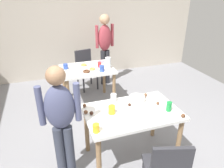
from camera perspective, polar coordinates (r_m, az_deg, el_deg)
name	(u,v)px	position (r m, az deg, el deg)	size (l,w,h in m)	color
ground_plane	(123,157)	(3.10, 3.14, -19.18)	(6.40, 6.40, 0.00)	gray
wall_back	(76,25)	(5.38, -9.68, 15.59)	(6.40, 0.10, 2.60)	#BCB2A3
dining_table_near	(132,118)	(2.70, 5.34, -9.16)	(1.17, 0.75, 0.75)	white
dining_table_far	(87,74)	(4.05, -6.73, 2.80)	(0.98, 0.77, 0.75)	white
chair_far_table	(85,67)	(4.80, -7.24, 4.63)	(0.48, 0.48, 0.87)	#2D2D33
person_girl_near	(61,118)	(2.36, -13.74, -8.85)	(0.45, 0.23, 1.47)	#383D4C
person_adult_far	(105,44)	(4.81, -1.95, 10.93)	(0.46, 0.25, 1.62)	#28282D
mixing_bowl	(137,99)	(2.85, 6.81, -4.00)	(0.21, 0.21, 0.07)	white
soda_can	(169,106)	(2.70, 15.23, -5.91)	(0.07, 0.07, 0.12)	#198438
fork_near	(128,121)	(2.47, 4.34, -9.89)	(0.17, 0.02, 0.01)	silver
cup_near_0	(113,98)	(2.80, 0.41, -3.83)	(0.08, 0.08, 0.11)	white
cup_near_1	(96,128)	(2.27, -4.35, -11.87)	(0.07, 0.07, 0.10)	yellow
cup_near_2	(112,110)	(2.56, -0.07, -7.00)	(0.08, 0.08, 0.11)	yellow
cake_ball_0	(145,96)	(2.96, 8.91, -3.31)	(0.04, 0.04, 0.04)	brown
cake_ball_1	(183,116)	(2.64, 18.78, -8.17)	(0.05, 0.05, 0.05)	brown
cake_ball_2	(84,106)	(2.72, -7.51, -5.83)	(0.05, 0.05, 0.05)	brown
cake_ball_3	(86,112)	(2.59, -7.14, -7.57)	(0.05, 0.05, 0.05)	brown
cake_ball_4	(146,95)	(3.00, 9.13, -2.87)	(0.04, 0.04, 0.04)	brown
cake_ball_5	(91,113)	(2.56, -5.61, -7.86)	(0.05, 0.05, 0.05)	#3D2319
cake_ball_6	(158,103)	(2.82, 12.35, -5.13)	(0.04, 0.04, 0.04)	brown
cake_ball_7	(130,105)	(2.74, 4.78, -5.60)	(0.04, 0.04, 0.04)	#3D2319
pitcher_far	(108,63)	(3.94, -1.08, 5.77)	(0.10, 0.10, 0.21)	white
cup_far_0	(66,66)	(4.02, -12.51, 4.67)	(0.09, 0.09, 0.10)	#3351B2
cup_far_1	(102,68)	(3.81, -2.78, 4.26)	(0.09, 0.09, 0.11)	#3351B2
cup_far_2	(99,65)	(4.02, -3.42, 5.27)	(0.07, 0.07, 0.10)	red
donut_far_0	(84,65)	(4.14, -7.70, 5.20)	(0.11, 0.11, 0.03)	gold
donut_far_1	(101,62)	(4.27, -3.12, 6.06)	(0.14, 0.14, 0.04)	pink
donut_far_2	(86,71)	(3.80, -6.96, 3.44)	(0.13, 0.13, 0.04)	brown
donut_far_3	(73,75)	(3.67, -10.53, 2.29)	(0.10, 0.10, 0.03)	white
donut_far_4	(92,69)	(3.91, -5.37, 4.12)	(0.11, 0.11, 0.03)	gold
donut_far_5	(104,64)	(4.15, -2.11, 5.45)	(0.11, 0.11, 0.03)	white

